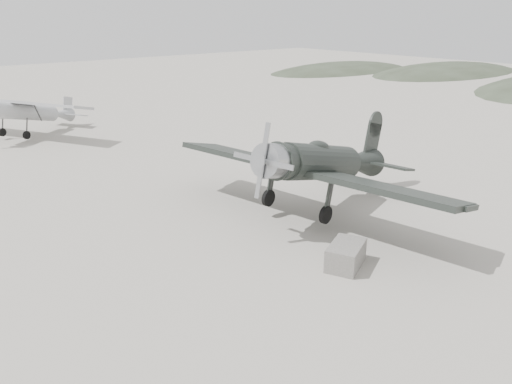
# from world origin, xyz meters

# --- Properties ---
(ground) EXTENTS (160.00, 160.00, 0.00)m
(ground) POSITION_xyz_m (0.00, 0.00, 0.00)
(ground) COLOR gray
(ground) RESTS_ON ground
(hill_east_north) EXTENTS (36.00, 18.00, 6.00)m
(hill_east_north) POSITION_xyz_m (60.00, 28.00, 0.00)
(hill_east_north) COLOR #313929
(hill_east_north) RESTS_ON ground
(hill_northeast) EXTENTS (32.00, 16.00, 5.20)m
(hill_northeast) POSITION_xyz_m (50.00, 40.00, 0.00)
(hill_northeast) COLOR #313929
(hill_northeast) RESTS_ON ground
(lowwing_monoplane) EXTENTS (9.62, 13.39, 4.30)m
(lowwing_monoplane) POSITION_xyz_m (5.29, 2.13, 2.27)
(lowwing_monoplane) COLOR black
(lowwing_monoplane) RESTS_ON ground
(highwing_monoplane) EXTENTS (8.71, 10.92, 3.24)m
(highwing_monoplane) POSITION_xyz_m (-0.34, 25.54, 2.03)
(highwing_monoplane) COLOR #9D9FA2
(highwing_monoplane) RESTS_ON ground
(equipment_block) EXTENTS (1.98, 1.67, 0.85)m
(equipment_block) POSITION_xyz_m (2.09, -2.00, 0.42)
(equipment_block) COLOR #625F5B
(equipment_block) RESTS_ON ground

